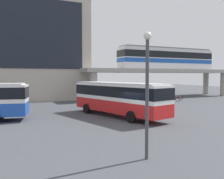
# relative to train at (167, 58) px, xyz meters

# --- Properties ---
(ground_plane) EXTENTS (120.00, 120.00, 0.00)m
(ground_plane) POSITION_rel_train_xyz_m (-16.95, -8.84, -6.94)
(ground_plane) COLOR #47494F
(elevated_platform) EXTENTS (28.96, 5.98, 4.97)m
(elevated_platform) POSITION_rel_train_xyz_m (-1.56, -0.00, -2.69)
(elevated_platform) COLOR #9E9B93
(elevated_platform) RESTS_ON ground_plane
(train) EXTENTS (18.62, 2.96, 3.84)m
(train) POSITION_rel_train_xyz_m (0.00, 0.00, 0.00)
(train) COLOR silver
(train) RESTS_ON elevated_platform
(bus_main) EXTENTS (5.18, 11.33, 3.22)m
(bus_main) POSITION_rel_train_xyz_m (-17.21, -15.12, -4.95)
(bus_main) COLOR red
(bus_main) RESTS_ON ground_plane
(bicycle_silver) EXTENTS (1.66, 0.79, 1.04)m
(bicycle_silver) POSITION_rel_train_xyz_m (-1.84, -5.09, -6.58)
(bicycle_silver) COLOR black
(bicycle_silver) RESTS_ON ground_plane
(bicycle_black) EXTENTS (1.74, 0.56, 1.04)m
(bicycle_black) POSITION_rel_train_xyz_m (-9.97, -3.83, -6.58)
(bicycle_black) COLOR black
(bicycle_black) RESTS_ON ground_plane
(bicycle_orange) EXTENTS (1.65, 0.80, 1.04)m
(bicycle_orange) POSITION_rel_train_xyz_m (-5.15, -5.05, -6.58)
(bicycle_orange) COLOR black
(bicycle_orange) RESTS_ON ground_plane
(bicycle_green) EXTENTS (1.73, 0.58, 1.04)m
(bicycle_green) POSITION_rel_train_xyz_m (-10.17, -6.09, -6.58)
(bicycle_green) COLOR black
(bicycle_green) RESTS_ON ground_plane
(bicycle_blue) EXTENTS (1.71, 0.64, 1.04)m
(bicycle_blue) POSITION_rel_train_xyz_m (-6.54, -6.31, -6.58)
(bicycle_blue) COLOR black
(bicycle_blue) RESTS_ON ground_plane
(bicycle_red) EXTENTS (1.72, 0.60, 1.04)m
(bicycle_red) POSITION_rel_train_xyz_m (-3.79, -6.89, -6.58)
(bicycle_red) COLOR black
(bicycle_red) RESTS_ON ground_plane
(lamp_post) EXTENTS (0.36, 0.36, 5.87)m
(lamp_post) POSITION_rel_train_xyz_m (-21.27, -26.30, -3.44)
(lamp_post) COLOR #3F3F44
(lamp_post) RESTS_ON ground_plane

